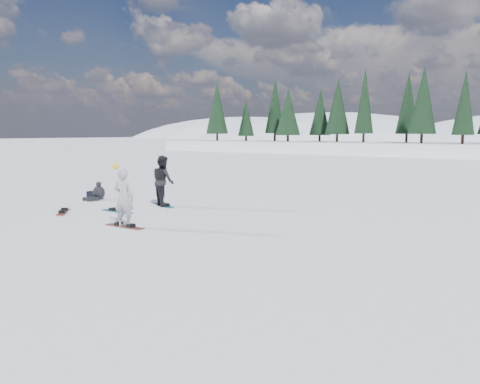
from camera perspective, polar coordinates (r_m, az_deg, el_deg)
name	(u,v)px	position (r m, az deg, el deg)	size (l,w,h in m)	color
ground	(149,222)	(15.79, -11.02, -3.60)	(420.00, 420.00, 0.00)	white
snowboarder_woman	(124,198)	(14.95, -13.99, -0.68)	(0.76, 0.60, 1.99)	#AEAEB3
snowboarder_man	(163,181)	(19.02, -9.35, 1.36)	(0.99, 0.77, 2.03)	black
seated_rider	(98,193)	(21.44, -16.94, -0.10)	(0.72, 1.04, 0.80)	black
gear_bag	(93,195)	(22.16, -17.54, -0.30)	(0.45, 0.30, 0.30)	black
snowboard_woman	(125,227)	(15.10, -13.88, -4.12)	(1.50, 0.28, 0.03)	maroon
snowboard_man	(164,205)	(19.14, -9.29, -1.62)	(1.50, 0.28, 0.03)	#19668A
snowboard_loose_b	(63,212)	(18.49, -20.75, -2.31)	(1.50, 0.28, 0.03)	#983E21
snowboard_loose_c	(118,212)	(18.02, -14.71, -2.31)	(1.50, 0.28, 0.03)	#186B85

